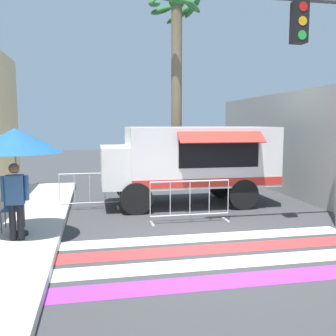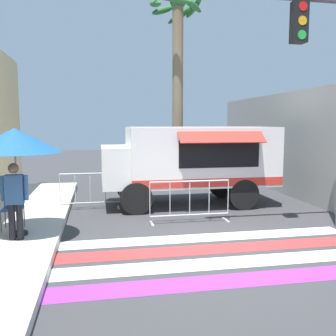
{
  "view_description": "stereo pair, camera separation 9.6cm",
  "coord_description": "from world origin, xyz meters",
  "views": [
    {
      "loc": [
        -2.41,
        -7.16,
        2.48
      ],
      "look_at": [
        -0.48,
        2.56,
        1.32
      ],
      "focal_mm": 40.0,
      "sensor_mm": 36.0,
      "label": 1
    },
    {
      "loc": [
        -2.32,
        -7.18,
        2.48
      ],
      "look_at": [
        -0.48,
        2.56,
        1.32
      ],
      "focal_mm": 40.0,
      "sensor_mm": 36.0,
      "label": 2
    }
  ],
  "objects": [
    {
      "name": "crosswalk_painted",
      "position": [
        0.0,
        -0.63,
        0.0
      ],
      "size": [
        6.4,
        2.84,
        0.01
      ],
      "color": "purple",
      "rests_on": "ground_plane"
    },
    {
      "name": "vendor_person",
      "position": [
        -3.96,
        0.58,
        1.04
      ],
      "size": [
        0.53,
        0.2,
        1.55
      ],
      "rotation": [
        0.0,
        0.0,
        0.22
      ],
      "color": "black",
      "rests_on": "sidewalk_left"
    },
    {
      "name": "traffic_signal_pole",
      "position": [
        2.67,
        0.75,
        3.83
      ],
      "size": [
        3.82,
        0.29,
        5.6
      ],
      "color": "#515456",
      "rests_on": "ground_plane"
    },
    {
      "name": "folding_chair",
      "position": [
        -4.18,
        1.44,
        0.72
      ],
      "size": [
        0.43,
        0.43,
        0.9
      ],
      "rotation": [
        0.0,
        0.0,
        0.1
      ],
      "color": "#4C4C51",
      "rests_on": "sidewalk_left"
    },
    {
      "name": "food_truck",
      "position": [
        0.39,
        3.92,
        1.44
      ],
      "size": [
        5.22,
        2.58,
        2.4
      ],
      "color": "white",
      "rests_on": "ground_plane"
    },
    {
      "name": "palm_tree",
      "position": [
        0.66,
        6.79,
        4.77
      ],
      "size": [
        2.23,
        2.36,
        7.28
      ],
      "color": "#7A664C",
      "rests_on": "ground_plane"
    },
    {
      "name": "patio_umbrella",
      "position": [
        -3.98,
        0.92,
        2.14
      ],
      "size": [
        1.88,
        1.88,
        2.24
      ],
      "color": "black",
      "rests_on": "sidewalk_left"
    },
    {
      "name": "barricade_front",
      "position": [
        -0.05,
        1.83,
        0.53
      ],
      "size": [
        2.06,
        0.44,
        1.08
      ],
      "color": "#B7BABF",
      "rests_on": "ground_plane"
    },
    {
      "name": "ground_plane",
      "position": [
        0.0,
        0.0,
        0.0
      ],
      "size": [
        60.0,
        60.0,
        0.0
      ],
      "primitive_type": "plane",
      "color": "#38383A"
    },
    {
      "name": "concrete_wall_right",
      "position": [
        4.28,
        3.0,
        1.8
      ],
      "size": [
        0.2,
        16.0,
        3.59
      ],
      "color": "gray",
      "rests_on": "ground_plane"
    },
    {
      "name": "barricade_side",
      "position": [
        -2.55,
        3.81,
        0.52
      ],
      "size": [
        1.74,
        0.44,
        1.08
      ],
      "color": "#B7BABF",
      "rests_on": "ground_plane"
    }
  ]
}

